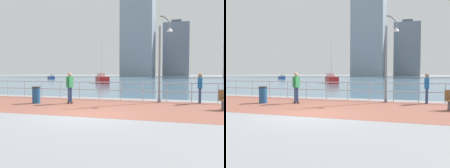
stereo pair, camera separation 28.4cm
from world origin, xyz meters
TOP-DOWN VIEW (x-y plane):
  - ground at (0.00, 40.00)m, footprint 220.00×220.00m
  - brick_paving at (0.00, 2.44)m, footprint 28.00×5.96m
  - harbor_water at (0.00, 50.42)m, footprint 180.00×88.00m
  - waterfront_railing at (-0.00, 5.42)m, footprint 25.25×0.06m
  - lamppost at (2.58, 4.85)m, footprint 0.81×0.36m
  - skateboarder at (-2.29, 3.00)m, footprint 0.41×0.56m
  - bystander at (4.62, 5.07)m, footprint 0.28×0.56m
  - trash_bin at (-4.12, 2.53)m, footprint 0.46×0.46m
  - sailboat_blue at (-27.99, 44.55)m, footprint 3.10×3.13m
  - sailboat_white at (-8.47, 26.76)m, footprint 3.59×5.03m
  - tower_glass at (1.11, 104.60)m, footprint 11.01×16.41m
  - tower_brick at (-14.16, 91.88)m, footprint 13.03×13.56m

SIDE VIEW (x-z plane):
  - ground at x=0.00m, z-range 0.00..0.00m
  - harbor_water at x=0.00m, z-range 0.00..0.00m
  - brick_paving at x=0.00m, z-range 0.00..0.01m
  - sailboat_blue at x=-27.99m, z-range -1.91..2.82m
  - trash_bin at x=-4.12m, z-range 0.00..0.93m
  - sailboat_white at x=-8.47m, z-range -2.78..4.09m
  - waterfront_railing at x=0.00m, z-range 0.21..1.33m
  - bystander at x=4.62m, z-range 0.15..1.82m
  - skateboarder at x=-2.29m, z-range 0.17..1.89m
  - lamppost at x=2.58m, z-range 0.26..5.18m
  - tower_glass at x=1.11m, z-range -0.83..24.24m
  - tower_brick at x=-14.16m, z-range -0.83..39.59m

